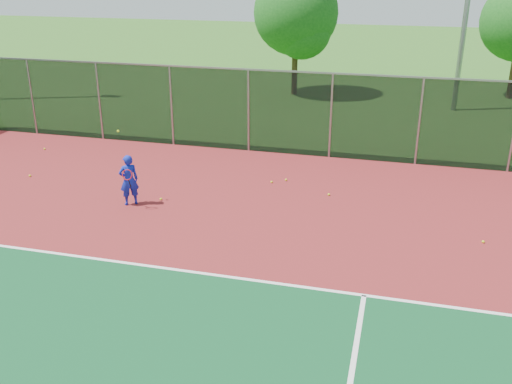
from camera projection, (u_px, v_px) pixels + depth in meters
The scene contains 12 objects.
ground at pixel (232, 373), 9.77m from camera, with size 120.00×120.00×0.00m, color #285C1A.
court_apron at pixel (260, 308), 11.56m from camera, with size 30.00×20.00×0.02m, color maroon.
fence_back at pixel (331, 115), 19.95m from camera, with size 30.00×0.06×3.03m.
tennis_player at pixel (129, 180), 16.25m from camera, with size 0.65×0.72×2.18m.
practice_ball_0 at pixel (483, 242), 14.23m from camera, with size 0.07×0.07×0.07m, color #D8E91B.
practice_ball_1 at pixel (45, 149), 21.29m from camera, with size 0.07×0.07×0.07m, color #D8E91B.
practice_ball_2 at pixel (329, 194), 17.11m from camera, with size 0.07×0.07×0.07m, color #D8E91B.
practice_ball_4 at pixel (161, 199), 16.79m from camera, with size 0.07×0.07×0.07m, color #D8E91B.
practice_ball_6 at pixel (272, 182), 18.09m from camera, with size 0.07×0.07×0.07m, color #D8E91B.
practice_ball_7 at pixel (286, 180), 18.27m from camera, with size 0.07×0.07×0.07m, color #D8E91B.
practice_ball_8 at pixel (30, 176), 18.62m from camera, with size 0.07×0.07×0.07m, color #D8E91B.
tree_back_left at pixel (298, 17), 28.84m from camera, with size 4.30×4.30×6.32m.
Camera 1 is at (2.41, -7.53, 6.54)m, focal length 40.00 mm.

